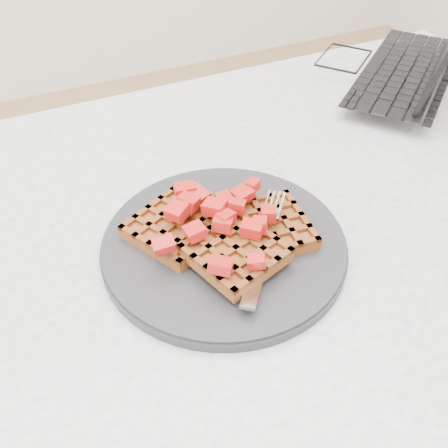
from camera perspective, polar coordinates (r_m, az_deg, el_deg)
table at (r=0.71m, az=5.40°, el=-6.19°), size 1.20×0.80×0.75m
plate at (r=0.58m, az=0.00°, el=-2.33°), size 0.29×0.29×0.02m
waffles at (r=0.57m, az=0.18°, el=-1.18°), size 0.21×0.19×0.03m
strawberry_pile at (r=0.55m, az=0.00°, el=1.08°), size 0.15×0.15×0.02m
fork at (r=0.56m, az=4.71°, el=-2.37°), size 0.13×0.15×0.02m
laptop at (r=0.98m, az=18.73°, el=17.26°), size 0.43×0.41×0.24m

